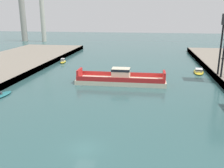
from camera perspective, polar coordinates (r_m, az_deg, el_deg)
name	(u,v)px	position (r m, az deg, el deg)	size (l,w,h in m)	color
ground_plane	(84,149)	(32.56, -6.43, -14.60)	(400.00, 400.00, 0.00)	#335B5B
chain_ferry	(121,79)	(60.31, 2.04, 1.17)	(21.72, 6.12, 3.82)	beige
moored_boat_near_left	(0,95)	(56.01, -24.31, -2.39)	(3.05, 6.51, 0.98)	#237075
moored_boat_near_right	(63,61)	(88.11, -11.22, 5.20)	(2.33, 5.24, 1.50)	yellow
moored_boat_mid_left	(199,71)	(75.69, 19.35, 2.80)	(3.75, 8.03, 1.30)	yellow
smokestack_distant_a	(23,16)	(164.80, -19.88, 14.54)	(3.70, 3.70, 28.29)	#9E998E
smokestack_distant_b	(42,10)	(158.52, -15.81, 16.17)	(2.90, 2.90, 35.47)	beige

